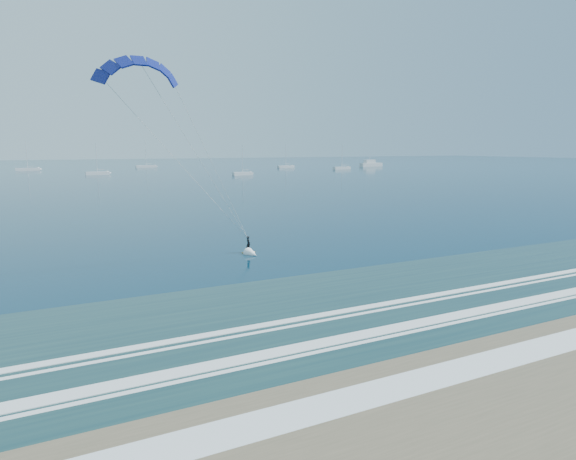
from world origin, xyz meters
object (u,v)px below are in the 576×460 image
at_px(sailboat_4, 146,166).
at_px(sailboat_7, 243,173).
at_px(sailboat_3, 97,173).
at_px(sailboat_6, 342,168).
at_px(kitesurfer_rig, 200,161).
at_px(sailboat_2, 28,169).
at_px(sailboat_5, 286,167).
at_px(motor_yacht, 371,164).

xyz_separation_m(sailboat_4, sailboat_7, (16.10, -88.75, -0.01)).
bearing_deg(sailboat_7, sailboat_3, 149.49).
xyz_separation_m(sailboat_6, sailboat_7, (-61.17, -25.60, 0.00)).
bearing_deg(sailboat_4, sailboat_7, -79.72).
bearing_deg(kitesurfer_rig, sailboat_2, 92.78).
bearing_deg(sailboat_5, kitesurfer_rig, -119.40).
bearing_deg(sailboat_4, sailboat_6, -39.25).
bearing_deg(sailboat_3, kitesurfer_rig, -94.35).
bearing_deg(sailboat_3, sailboat_7, -30.51).
xyz_separation_m(sailboat_5, sailboat_7, (-45.19, -52.10, 0.00)).
height_order(sailboat_5, sailboat_6, sailboat_5).
distance_m(sailboat_2, sailboat_6, 141.68).
relative_size(kitesurfer_rig, motor_yacht, 1.41).
distance_m(motor_yacht, sailboat_7, 107.37).
relative_size(motor_yacht, sailboat_7, 1.17).
xyz_separation_m(sailboat_2, sailboat_4, (54.23, 10.43, 0.01)).
bearing_deg(sailboat_5, sailboat_4, 149.12).
relative_size(motor_yacht, sailboat_2, 0.99).
height_order(kitesurfer_rig, motor_yacht, kitesurfer_rig).
bearing_deg(motor_yacht, kitesurfer_rig, -130.24).
relative_size(motor_yacht, sailboat_3, 1.09).
bearing_deg(sailboat_6, sailboat_4, 140.75).
xyz_separation_m(kitesurfer_rig, sailboat_2, (-10.34, 212.92, -8.56)).
bearing_deg(kitesurfer_rig, sailboat_3, 85.65).
xyz_separation_m(sailboat_2, sailboat_3, (22.71, -50.25, -0.01)).
bearing_deg(sailboat_6, sailboat_3, 178.70).
height_order(sailboat_2, sailboat_5, sailboat_2).
relative_size(sailboat_5, sailboat_6, 1.00).
height_order(sailboat_6, sailboat_7, sailboat_6).
bearing_deg(sailboat_5, motor_yacht, -3.39).
height_order(motor_yacht, sailboat_7, sailboat_7).
relative_size(sailboat_2, sailboat_6, 1.12).
height_order(motor_yacht, sailboat_5, sailboat_5).
xyz_separation_m(kitesurfer_rig, sailboat_3, (12.37, 162.67, -8.57)).
relative_size(kitesurfer_rig, sailboat_7, 1.65).
xyz_separation_m(sailboat_3, sailboat_6, (108.80, -2.46, -0.00)).
height_order(kitesurfer_rig, sailboat_3, kitesurfer_rig).
bearing_deg(sailboat_5, sailboat_7, -130.94).
bearing_deg(sailboat_7, sailboat_6, 22.71).
bearing_deg(sailboat_3, sailboat_4, 62.55).
bearing_deg(sailboat_3, sailboat_2, 114.32).
height_order(sailboat_3, sailboat_7, sailboat_3).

